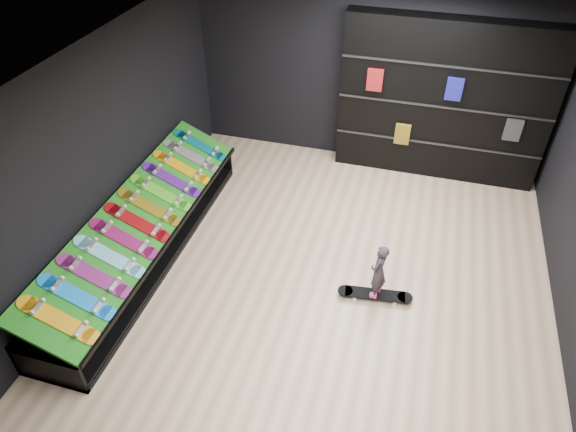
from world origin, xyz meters
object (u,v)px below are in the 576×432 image
(display_rack, at_px, (146,241))
(back_shelving, at_px, (443,102))
(child, at_px, (377,280))
(floor_skateboard, at_px, (375,296))

(display_rack, bearing_deg, back_shelving, 41.31)
(display_rack, bearing_deg, child, 0.71)
(back_shelving, height_order, floor_skateboard, back_shelving)
(display_rack, height_order, back_shelving, back_shelving)
(display_rack, relative_size, back_shelving, 1.35)
(floor_skateboard, relative_size, child, 2.00)
(back_shelving, xyz_separation_m, child, (-0.49, -3.28, -1.00))
(back_shelving, relative_size, child, 6.83)
(back_shelving, bearing_deg, child, -98.53)
(floor_skateboard, bearing_deg, display_rack, 173.63)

